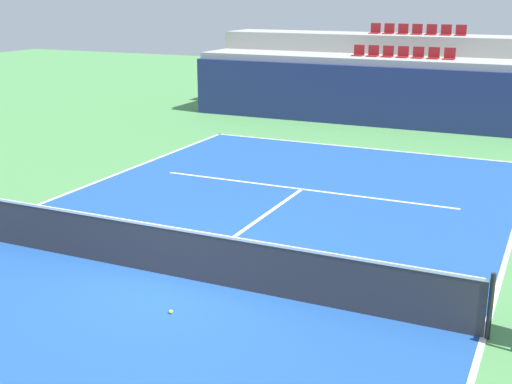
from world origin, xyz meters
name	(u,v)px	position (x,y,z in m)	size (l,w,h in m)	color
ground_plane	(177,277)	(0.00, 0.00, 0.00)	(80.00, 80.00, 0.00)	#4C8C4C
court_surface	(177,277)	(0.00, 0.00, 0.01)	(11.00, 24.00, 0.01)	#1E4C99
baseline_far	(361,148)	(0.00, 11.95, 0.01)	(11.00, 0.10, 0.00)	white
sideline_right	(483,337)	(5.45, 0.00, 0.01)	(0.10, 24.00, 0.00)	white
service_line_far	(302,189)	(0.00, 6.40, 0.01)	(8.26, 0.10, 0.00)	white
centre_service_line	(251,225)	(0.00, 3.20, 0.01)	(0.10, 6.40, 0.00)	white
back_wall	(391,98)	(0.00, 15.92, 1.17)	(17.03, 0.30, 2.34)	navy
stands_tier_lower	(400,90)	(0.00, 17.27, 1.29)	(17.03, 2.40, 2.59)	#9E9E99
stands_tier_upper	(413,74)	(0.00, 19.67, 1.68)	(17.03, 2.40, 3.36)	#9E9E99
seating_row_lower	(403,54)	(0.00, 17.36, 2.71)	(4.08, 0.44, 0.44)	maroon
seating_row_upper	(417,32)	(0.00, 19.76, 3.48)	(4.08, 0.44, 0.44)	maroon
tennis_net	(176,252)	(0.00, 0.00, 0.51)	(11.08, 0.08, 1.07)	black
tennis_ball_0	(171,312)	(0.69, -1.33, 0.04)	(0.07, 0.07, 0.07)	#CCE033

